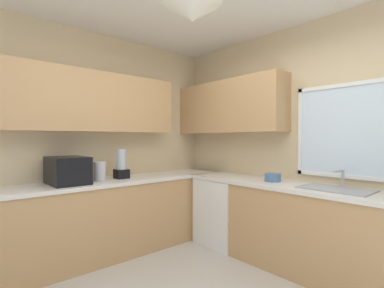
% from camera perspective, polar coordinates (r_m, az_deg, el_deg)
% --- Properties ---
extents(room_shell, '(4.01, 3.67, 2.75)m').
position_cam_1_polar(room_shell, '(3.06, -2.44, 10.69)').
color(room_shell, beige).
rests_on(room_shell, ground_plane).
extents(counter_run_left, '(0.65, 3.28, 0.89)m').
position_cam_1_polar(counter_run_left, '(3.56, -18.22, -14.06)').
color(counter_run_left, tan).
rests_on(counter_run_left, ground_plane).
extents(counter_run_back, '(3.10, 0.65, 0.89)m').
position_cam_1_polar(counter_run_back, '(3.23, 23.48, -15.66)').
color(counter_run_back, tan).
rests_on(counter_run_back, ground_plane).
extents(dishwasher, '(0.60, 0.60, 0.84)m').
position_cam_1_polar(dishwasher, '(3.85, 6.66, -13.18)').
color(dishwasher, white).
rests_on(dishwasher, ground_plane).
extents(microwave, '(0.48, 0.36, 0.29)m').
position_cam_1_polar(microwave, '(3.33, -23.63, -4.85)').
color(microwave, black).
rests_on(microwave, counter_run_left).
extents(kettle, '(0.14, 0.14, 0.22)m').
position_cam_1_polar(kettle, '(3.44, -17.97, -5.23)').
color(kettle, '#B7B7BC').
rests_on(kettle, counter_run_left).
extents(sink_assembly, '(0.62, 0.40, 0.19)m').
position_cam_1_polar(sink_assembly, '(3.06, 26.89, -7.95)').
color(sink_assembly, '#9EA0A5').
rests_on(sink_assembly, counter_run_back).
extents(bowl, '(0.18, 0.18, 0.09)m').
position_cam_1_polar(bowl, '(3.37, 15.83, -6.46)').
color(bowl, '#4C7099').
rests_on(bowl, counter_run_back).
extents(blender_appliance, '(0.15, 0.15, 0.36)m').
position_cam_1_polar(blender_appliance, '(3.57, -13.93, -4.13)').
color(blender_appliance, black).
rests_on(blender_appliance, counter_run_left).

